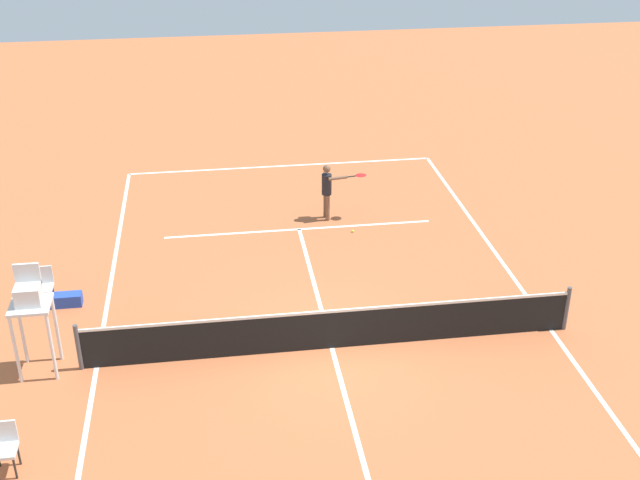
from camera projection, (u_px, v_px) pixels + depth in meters
name	position (u px, v px, depth m)	size (l,w,h in m)	color
ground_plane	(332.00, 348.00, 17.64)	(60.00, 60.00, 0.00)	#B76038
court_lines	(332.00, 348.00, 17.64)	(10.06, 21.46, 0.01)	white
tennis_net	(332.00, 329.00, 17.41)	(10.66, 0.10, 1.07)	#4C4C51
player_serving	(328.00, 187.00, 23.00)	(1.29, 0.45, 1.65)	brown
tennis_ball	(353.00, 231.00, 22.64)	(0.07, 0.07, 0.07)	#CCE033
umpire_chair	(30.00, 303.00, 16.21)	(0.80, 0.80, 2.41)	silver
courtside_chair_near	(4.00, 445.00, 14.07)	(0.44, 0.46, 0.95)	#262626
courtside_chair_mid	(43.00, 285.00, 19.00)	(0.44, 0.46, 0.95)	#262626
equipment_bag	(65.00, 300.00, 19.14)	(0.76, 0.32, 0.30)	#2647B7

